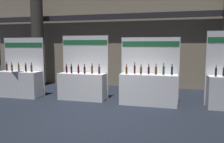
% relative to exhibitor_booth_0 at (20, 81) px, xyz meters
% --- Properties ---
extents(ground_plane, '(28.84, 28.84, 0.00)m').
position_rel_exhibitor_booth_0_xyz_m(ground_plane, '(3.63, -1.91, -0.59)').
color(ground_plane, black).
extents(hall_colonnade, '(14.42, 1.42, 6.06)m').
position_rel_exhibitor_booth_0_xyz_m(hall_colonnade, '(3.63, 3.15, 2.39)').
color(hall_colonnade, gray).
rests_on(hall_colonnade, ground_plane).
extents(exhibitor_booth_0, '(1.74, 0.74, 2.29)m').
position_rel_exhibitor_booth_0_xyz_m(exhibitor_booth_0, '(0.00, 0.00, 0.00)').
color(exhibitor_booth_0, white).
rests_on(exhibitor_booth_0, ground_plane).
extents(exhibitor_booth_1, '(1.80, 0.66, 2.35)m').
position_rel_exhibitor_booth_0_xyz_m(exhibitor_booth_1, '(2.52, 0.19, 0.00)').
color(exhibitor_booth_1, white).
rests_on(exhibitor_booth_1, ground_plane).
extents(exhibitor_booth_2, '(1.99, 0.66, 2.27)m').
position_rel_exhibitor_booth_0_xyz_m(exhibitor_booth_2, '(4.95, 0.05, 0.01)').
color(exhibitor_booth_2, white).
rests_on(exhibitor_booth_2, ground_plane).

